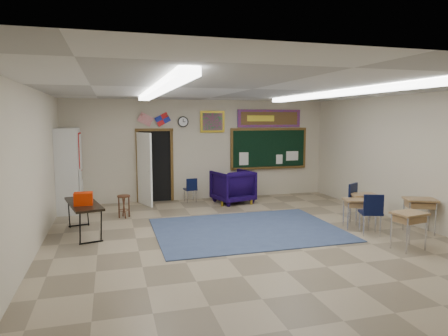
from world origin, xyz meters
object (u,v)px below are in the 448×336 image
object	(u,v)px
folding_table	(84,217)
wooden_stool	(124,206)
wingback_armchair	(233,186)
student_desk_front_right	(364,207)
student_desk_front_left	(356,212)

from	to	relation	value
folding_table	wooden_stool	size ratio (longest dim) A/B	3.09
wingback_armchair	student_desk_front_right	xyz separation A→B (m)	(2.25, -3.09, -0.09)
wingback_armchair	student_desk_front_left	xyz separation A→B (m)	(1.82, -3.43, -0.11)
student_desk_front_left	folding_table	distance (m)	5.93
wingback_armchair	student_desk_front_left	world-z (taller)	wingback_armchair
folding_table	wooden_stool	bearing A→B (deg)	42.48
wingback_armchair	folding_table	xyz separation A→B (m)	(-3.99, -2.23, -0.11)
student_desk_front_left	folding_table	xyz separation A→B (m)	(-5.81, 1.19, 0.00)
student_desk_front_left	student_desk_front_right	xyz separation A→B (m)	(0.43, 0.34, 0.02)
folding_table	student_desk_front_right	bearing A→B (deg)	-20.74
student_desk_front_right	folding_table	distance (m)	6.30
student_desk_front_left	student_desk_front_right	size ratio (longest dim) A/B	0.95
wingback_armchair	student_desk_front_left	distance (m)	3.88
wingback_armchair	wooden_stool	size ratio (longest dim) A/B	1.88
student_desk_front_right	wooden_stool	distance (m)	5.78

